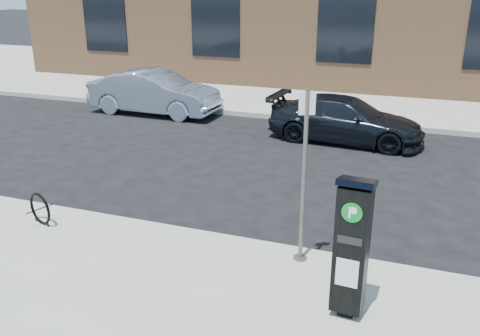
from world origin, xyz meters
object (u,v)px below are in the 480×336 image
at_px(bike_rack, 40,209).
at_px(car_dark, 345,119).
at_px(parking_kiosk, 352,246).
at_px(car_silver, 154,92).
at_px(sign_pole, 304,179).

height_order(bike_rack, car_dark, car_dark).
xyz_separation_m(parking_kiosk, car_silver, (-7.50, 8.79, -0.39)).
xyz_separation_m(parking_kiosk, sign_pole, (-0.85, 1.09, 0.33)).
distance_m(sign_pole, car_dark, 6.79).
bearing_deg(parking_kiosk, car_silver, 134.31).
distance_m(sign_pole, car_silver, 10.20).
height_order(car_silver, car_dark, car_silver).
xyz_separation_m(parking_kiosk, car_dark, (-1.24, 7.82, -0.49)).
bearing_deg(car_dark, car_silver, 85.66).
xyz_separation_m(sign_pole, car_dark, (-0.40, 6.72, -0.83)).
height_order(sign_pole, car_silver, sign_pole).
height_order(parking_kiosk, bike_rack, parking_kiosk).
bearing_deg(bike_rack, car_silver, 123.93).
height_order(parking_kiosk, sign_pole, sign_pole).
relative_size(bike_rack, car_silver, 0.13).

